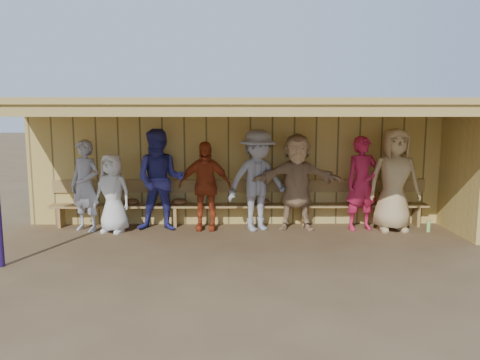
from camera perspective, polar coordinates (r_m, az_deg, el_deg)
name	(u,v)px	position (r m, az deg, el deg)	size (l,w,h in m)	color
ground	(240,240)	(8.52, 0.03, -7.35)	(90.00, 90.00, 0.00)	brown
player_a	(85,186)	(9.51, -18.33, -0.65)	(0.65, 0.43, 1.78)	#9B9BA3
player_b	(112,193)	(9.25, -15.28, -1.56)	(0.74, 0.48, 1.52)	silver
player_c	(160,180)	(9.17, -9.71, -0.01)	(0.96, 0.75, 1.98)	navy
player_d	(205,186)	(9.14, -4.31, -0.72)	(1.02, 0.42, 1.74)	#A93C1B
player_e	(258,180)	(9.06, 2.17, -0.05)	(1.27, 0.73, 1.97)	gray
player_f	(297,182)	(9.19, 6.93, -0.23)	(1.75, 0.56, 1.89)	tan
player_g	(362,183)	(9.41, 14.66, -0.39)	(0.67, 0.44, 1.84)	#B21C3F
player_h	(394,180)	(9.50, 18.29, 0.01)	(0.98, 0.63, 2.00)	tan
dugout_structure	(260,144)	(8.92, 2.48, 4.42)	(8.80, 3.20, 2.50)	tan
bench	(240,200)	(9.48, -0.06, -2.46)	(7.60, 0.34, 0.93)	#A58246
dugout_equipment	(230,203)	(9.36, -1.26, -2.83)	(6.00, 0.62, 0.80)	orange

